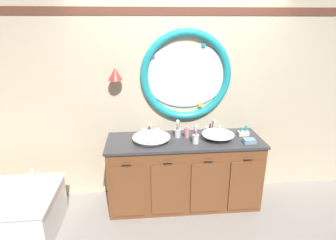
# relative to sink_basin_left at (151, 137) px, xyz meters

# --- Properties ---
(ground_plane) EXTENTS (14.00, 14.00, 0.00)m
(ground_plane) POSITION_rel_sink_basin_left_xyz_m (0.36, -0.22, -0.93)
(ground_plane) COLOR gray
(back_wall_assembly) EXTENTS (6.40, 0.26, 2.60)m
(back_wall_assembly) POSITION_rel_sink_basin_left_xyz_m (0.36, 0.37, 0.40)
(back_wall_assembly) COLOR beige
(back_wall_assembly) RESTS_ON ground_plane
(vanity_counter) EXTENTS (1.86, 0.65, 0.87)m
(vanity_counter) POSITION_rel_sink_basin_left_xyz_m (0.40, 0.03, -0.49)
(vanity_counter) COLOR brown
(vanity_counter) RESTS_ON ground_plane
(sink_basin_left) EXTENTS (0.45, 0.45, 0.11)m
(sink_basin_left) POSITION_rel_sink_basin_left_xyz_m (0.00, 0.00, 0.00)
(sink_basin_left) COLOR white
(sink_basin_left) RESTS_ON vanity_counter
(sink_basin_right) EXTENTS (0.39, 0.39, 0.12)m
(sink_basin_right) POSITION_rel_sink_basin_left_xyz_m (0.80, 0.00, 0.01)
(sink_basin_right) COLOR white
(sink_basin_right) RESTS_ON vanity_counter
(faucet_set_left) EXTENTS (0.23, 0.13, 0.15)m
(faucet_set_left) POSITION_rel_sink_basin_left_xyz_m (-0.00, 0.25, 0.01)
(faucet_set_left) COLOR silver
(faucet_set_left) RESTS_ON vanity_counter
(faucet_set_right) EXTENTS (0.22, 0.12, 0.16)m
(faucet_set_right) POSITION_rel_sink_basin_left_xyz_m (0.80, 0.25, 0.01)
(faucet_set_right) COLOR silver
(faucet_set_right) RESTS_ON vanity_counter
(toothbrush_holder_left) EXTENTS (0.08, 0.08, 0.22)m
(toothbrush_holder_left) POSITION_rel_sink_basin_left_xyz_m (0.32, 0.10, 0.01)
(toothbrush_holder_left) COLOR silver
(toothbrush_holder_left) RESTS_ON vanity_counter
(toothbrush_holder_right) EXTENTS (0.08, 0.08, 0.22)m
(toothbrush_holder_right) POSITION_rel_sink_basin_left_xyz_m (0.51, -0.10, 0.01)
(toothbrush_holder_right) COLOR white
(toothbrush_holder_right) RESTS_ON vanity_counter
(soap_dispenser) EXTENTS (0.06, 0.07, 0.15)m
(soap_dispenser) POSITION_rel_sink_basin_left_xyz_m (0.43, 0.08, 0.01)
(soap_dispenser) COLOR pink
(soap_dispenser) RESTS_ON vanity_counter
(folded_hand_towel) EXTENTS (0.15, 0.11, 0.05)m
(folded_hand_towel) POSITION_rel_sink_basin_left_xyz_m (1.13, -0.14, -0.03)
(folded_hand_towel) COLOR #7593A8
(folded_hand_towel) RESTS_ON vanity_counter
(toiletry_basket) EXTENTS (0.13, 0.09, 0.12)m
(toiletry_basket) POSITION_rel_sink_basin_left_xyz_m (1.15, 0.09, -0.02)
(toiletry_basket) COLOR beige
(toiletry_basket) RESTS_ON vanity_counter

